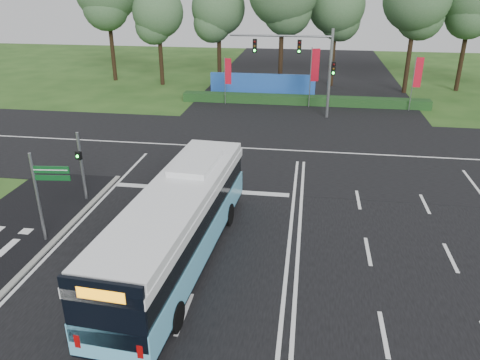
# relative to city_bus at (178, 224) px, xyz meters

# --- Properties ---
(ground) EXTENTS (120.00, 120.00, 0.00)m
(ground) POSITION_rel_city_bus_xyz_m (4.28, 1.86, -1.75)
(ground) COLOR #244A18
(ground) RESTS_ON ground
(road_main) EXTENTS (20.00, 120.00, 0.04)m
(road_main) POSITION_rel_city_bus_xyz_m (4.28, 1.86, -1.73)
(road_main) COLOR black
(road_main) RESTS_ON ground
(road_cross) EXTENTS (120.00, 14.00, 0.05)m
(road_cross) POSITION_rel_city_bus_xyz_m (4.28, 13.86, -1.72)
(road_cross) COLOR black
(road_cross) RESTS_ON ground
(kerb_strip) EXTENTS (0.25, 18.00, 0.12)m
(kerb_strip) POSITION_rel_city_bus_xyz_m (-5.82, -1.14, -1.69)
(kerb_strip) COLOR gray
(kerb_strip) RESTS_ON ground
(city_bus) EXTENTS (3.32, 12.23, 3.47)m
(city_bus) POSITION_rel_city_bus_xyz_m (0.00, 0.00, 0.00)
(city_bus) COLOR #64C2E9
(city_bus) RESTS_ON ground
(pedestrian_signal) EXTENTS (0.34, 0.42, 3.62)m
(pedestrian_signal) POSITION_rel_city_bus_xyz_m (-6.36, 4.89, 0.23)
(pedestrian_signal) COLOR gray
(pedestrian_signal) RESTS_ON ground
(street_sign) EXTENTS (1.58, 0.24, 4.07)m
(street_sign) POSITION_rel_city_bus_xyz_m (-5.93, 0.79, 0.81)
(street_sign) COLOR gray
(street_sign) RESTS_ON ground
(banner_flag_left) EXTENTS (0.62, 0.13, 4.20)m
(banner_flag_left) POSITION_rel_city_bus_xyz_m (-2.49, 25.39, 1.01)
(banner_flag_left) COLOR gray
(banner_flag_left) RESTS_ON ground
(banner_flag_mid) EXTENTS (0.74, 0.28, 5.17)m
(banner_flag_mid) POSITION_rel_city_bus_xyz_m (5.03, 25.58, 1.60)
(banner_flag_mid) COLOR gray
(banner_flag_mid) RESTS_ON ground
(banner_flag_right) EXTENTS (0.69, 0.07, 4.64)m
(banner_flag_right) POSITION_rel_city_bus_xyz_m (13.57, 25.53, 1.27)
(banner_flag_right) COLOR gray
(banner_flag_right) RESTS_ON ground
(traffic_light_gantry) EXTENTS (8.41, 0.28, 7.00)m
(traffic_light_gantry) POSITION_rel_city_bus_xyz_m (4.49, 22.36, 2.92)
(traffic_light_gantry) COLOR gray
(traffic_light_gantry) RESTS_ON ground
(hedge) EXTENTS (22.00, 1.20, 0.80)m
(hedge) POSITION_rel_city_bus_xyz_m (4.28, 26.36, -1.35)
(hedge) COLOR #153B19
(hedge) RESTS_ON ground
(blue_hoarding) EXTENTS (10.00, 0.30, 2.20)m
(blue_hoarding) POSITION_rel_city_bus_xyz_m (0.28, 28.86, -0.65)
(blue_hoarding) COLOR blue
(blue_hoarding) RESTS_ON ground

